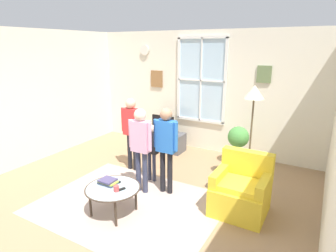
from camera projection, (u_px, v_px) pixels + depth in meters
name	position (u px, v px, depth m)	size (l,w,h in m)	color
ground_plane	(123.00, 205.00, 4.41)	(6.00, 6.42, 0.02)	#9E7A56
back_wall	(202.00, 91.00, 6.50)	(5.40, 0.17, 2.72)	silver
side_wall_left	(5.00, 102.00, 5.35)	(0.12, 5.82, 2.72)	silver
area_rug	(129.00, 204.00, 4.39)	(2.72, 2.10, 0.01)	tan
tv_stand	(163.00, 141.00, 6.67)	(1.03, 0.44, 0.43)	#4C4C51
television	(163.00, 123.00, 6.55)	(0.55, 0.08, 0.39)	#4C4C4C
armchair	(241.00, 191.00, 4.15)	(0.76, 0.74, 0.87)	yellow
coffee_table	(113.00, 189.00, 4.07)	(0.80, 0.80, 0.42)	#99B2B7
book_stack	(108.00, 182.00, 4.16)	(0.28, 0.20, 0.07)	#404862
cup	(116.00, 189.00, 3.95)	(0.08, 0.08, 0.08)	#BF3F3F
remote_near_books	(121.00, 189.00, 3.98)	(0.04, 0.14, 0.02)	black
remote_near_cup	(116.00, 183.00, 4.17)	(0.04, 0.14, 0.02)	black
person_red_shirt	(131.00, 126.00, 5.41)	(0.43, 0.20, 1.44)	black
person_blue_shirt	(166.00, 141.00, 4.53)	(0.44, 0.20, 1.45)	black
person_pink_shirt	(141.00, 141.00, 4.56)	(0.43, 0.20, 1.43)	#333851
person_black_shirt	(151.00, 146.00, 5.00)	(0.32, 0.15, 1.06)	#333851
potted_plant_by_window	(238.00, 141.00, 5.74)	(0.43, 0.43, 0.81)	silver
floor_lamp	(254.00, 103.00, 4.52)	(0.32, 0.32, 1.79)	black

